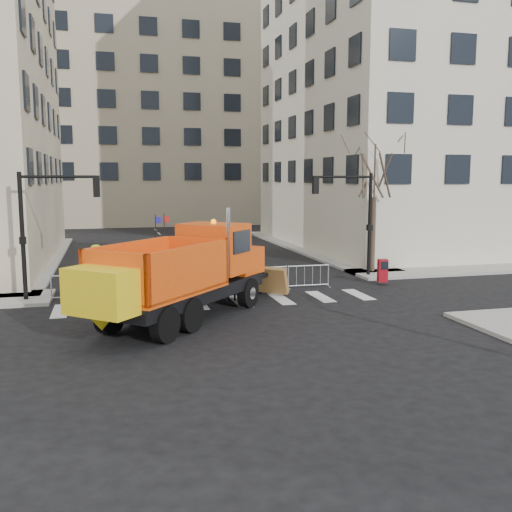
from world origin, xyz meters
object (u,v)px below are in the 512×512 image
object	(u,v)px
plow_truck	(181,272)
cop_c	(259,271)
cop_a	(231,282)
cop_b	(232,275)
worker	(96,265)
newspaper_box	(383,271)

from	to	relation	value
plow_truck	cop_c	size ratio (longest dim) A/B	4.77
cop_a	cop_c	distance (m)	2.08
plow_truck	cop_a	world-z (taller)	plow_truck
cop_b	worker	size ratio (longest dim) A/B	0.90
cop_a	cop_b	world-z (taller)	cop_b
worker	newspaper_box	xyz separation A→B (m)	(13.39, -2.38, -0.42)
plow_truck	cop_b	size ratio (longest dim) A/B	5.56
newspaper_box	worker	bearing A→B (deg)	-177.84
plow_truck	worker	bearing A→B (deg)	65.50
plow_truck	worker	size ratio (longest dim) A/B	5.01
cop_b	cop_c	size ratio (longest dim) A/B	0.86
worker	cop_b	bearing A→B (deg)	-44.29
cop_c	newspaper_box	xyz separation A→B (m)	(6.29, 0.37, -0.32)
plow_truck	cop_c	world-z (taller)	plow_truck
cop_a	cop_c	xyz separation A→B (m)	(1.59, 1.33, 0.21)
cop_a	cop_b	distance (m)	1.37
cop_a	worker	xyz separation A→B (m)	(-5.52, 4.08, 0.31)
newspaper_box	cop_c	bearing A→B (deg)	-164.38
plow_truck	cop_a	xyz separation A→B (m)	(2.45, 2.88, -1.00)
cop_a	worker	bearing A→B (deg)	-32.82
cop_c	worker	bearing A→B (deg)	-95.07
cop_b	cop_c	distance (m)	1.26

